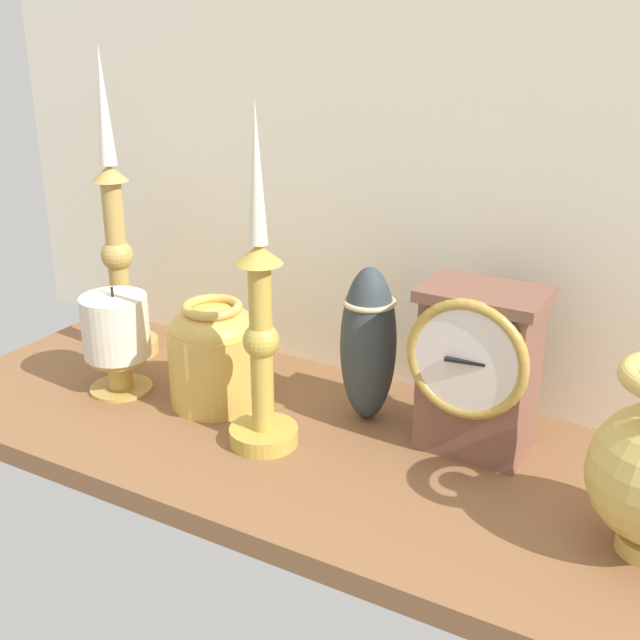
{
  "coord_description": "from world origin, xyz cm",
  "views": [
    {
      "loc": [
        38.2,
        -69.52,
        45.84
      ],
      "look_at": [
        -2.04,
        0.0,
        14.0
      ],
      "focal_mm": 47.29,
      "sensor_mm": 36.0,
      "label": 1
    }
  ],
  "objects_px": {
    "mantel_clock": "(478,368)",
    "pillar_candle_front": "(116,336)",
    "candlestick_tall_center": "(117,258)",
    "brass_vase_jar": "(214,352)",
    "tall_ceramic_vase": "(371,344)",
    "candlestick_tall_left": "(261,338)"
  },
  "relations": [
    {
      "from": "candlestick_tall_left",
      "to": "candlestick_tall_center",
      "type": "xyz_separation_m",
      "value": [
        -0.3,
        0.11,
        0.01
      ]
    },
    {
      "from": "candlestick_tall_center",
      "to": "candlestick_tall_left",
      "type": "bearing_deg",
      "value": -20.25
    },
    {
      "from": "pillar_candle_front",
      "to": "candlestick_tall_center",
      "type": "bearing_deg",
      "value": 129.43
    },
    {
      "from": "candlestick_tall_left",
      "to": "tall_ceramic_vase",
      "type": "distance_m",
      "value": 0.13
    },
    {
      "from": "candlestick_tall_left",
      "to": "pillar_candle_front",
      "type": "bearing_deg",
      "value": 174.73
    },
    {
      "from": "mantel_clock",
      "to": "tall_ceramic_vase",
      "type": "relative_size",
      "value": 1.0
    },
    {
      "from": "candlestick_tall_left",
      "to": "brass_vase_jar",
      "type": "xyz_separation_m",
      "value": [
        -0.1,
        0.05,
        -0.06
      ]
    },
    {
      "from": "candlestick_tall_left",
      "to": "pillar_candle_front",
      "type": "relative_size",
      "value": 2.74
    },
    {
      "from": "mantel_clock",
      "to": "pillar_candle_front",
      "type": "bearing_deg",
      "value": -169.32
    },
    {
      "from": "candlestick_tall_left",
      "to": "tall_ceramic_vase",
      "type": "relative_size",
      "value": 2.01
    },
    {
      "from": "mantel_clock",
      "to": "candlestick_tall_center",
      "type": "height_order",
      "value": "candlestick_tall_center"
    },
    {
      "from": "candlestick_tall_center",
      "to": "tall_ceramic_vase",
      "type": "bearing_deg",
      "value": -0.3
    },
    {
      "from": "candlestick_tall_center",
      "to": "brass_vase_jar",
      "type": "distance_m",
      "value": 0.21
    },
    {
      "from": "brass_vase_jar",
      "to": "pillar_candle_front",
      "type": "bearing_deg",
      "value": -165.19
    },
    {
      "from": "candlestick_tall_center",
      "to": "brass_vase_jar",
      "type": "bearing_deg",
      "value": -16.31
    },
    {
      "from": "brass_vase_jar",
      "to": "pillar_candle_front",
      "type": "distance_m",
      "value": 0.12
    },
    {
      "from": "brass_vase_jar",
      "to": "pillar_candle_front",
      "type": "relative_size",
      "value": 0.94
    },
    {
      "from": "brass_vase_jar",
      "to": "tall_ceramic_vase",
      "type": "xyz_separation_m",
      "value": [
        0.18,
        0.05,
        0.03
      ]
    },
    {
      "from": "candlestick_tall_center",
      "to": "brass_vase_jar",
      "type": "xyz_separation_m",
      "value": [
        0.19,
        -0.06,
        -0.07
      ]
    },
    {
      "from": "candlestick_tall_left",
      "to": "candlestick_tall_center",
      "type": "distance_m",
      "value": 0.32
    },
    {
      "from": "brass_vase_jar",
      "to": "candlestick_tall_left",
      "type": "bearing_deg",
      "value": -27.17
    },
    {
      "from": "mantel_clock",
      "to": "candlestick_tall_left",
      "type": "relative_size",
      "value": 0.5
    }
  ]
}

